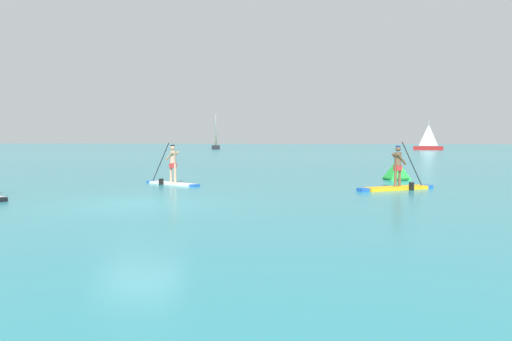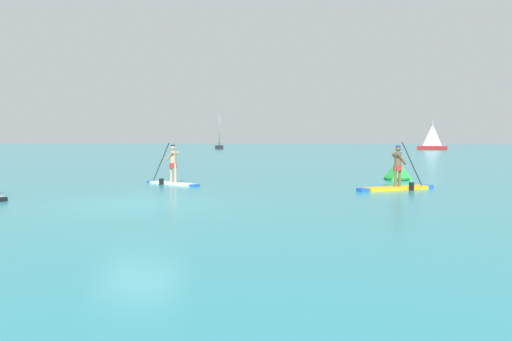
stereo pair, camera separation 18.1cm
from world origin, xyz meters
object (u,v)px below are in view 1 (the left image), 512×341
(paddleboarder_far_right, at_px, (397,182))
(sailboat_left_horizon, at_px, (216,145))
(race_marker_buoy, at_px, (397,171))
(sailboat_right_horizon, at_px, (428,146))
(paddleboarder_mid_center, at_px, (172,175))

(paddleboarder_far_right, relative_size, sailboat_left_horizon, 0.41)
(paddleboarder_far_right, relative_size, race_marker_buoy, 2.21)
(paddleboarder_far_right, height_order, sailboat_left_horizon, sailboat_left_horizon)
(paddleboarder_far_right, relative_size, sailboat_right_horizon, 0.51)
(paddleboarder_mid_center, distance_m, paddleboarder_far_right, 9.46)
(race_marker_buoy, xyz_separation_m, sailboat_left_horizon, (-30.41, 72.41, 0.38))
(race_marker_buoy, relative_size, sailboat_right_horizon, 0.23)
(sailboat_left_horizon, relative_size, sailboat_right_horizon, 1.26)
(paddleboarder_far_right, bearing_deg, paddleboarder_mid_center, 142.55)
(sailboat_left_horizon, distance_m, sailboat_right_horizon, 42.95)
(paddleboarder_mid_center, relative_size, sailboat_right_horizon, 0.50)
(sailboat_left_horizon, height_order, sailboat_right_horizon, sailboat_left_horizon)
(paddleboarder_mid_center, distance_m, race_marker_buoy, 10.92)
(paddleboarder_mid_center, xyz_separation_m, sailboat_left_horizon, (-20.52, 77.03, 0.37))
(paddleboarder_far_right, xyz_separation_m, sailboat_left_horizon, (-29.97, 77.34, 0.48))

